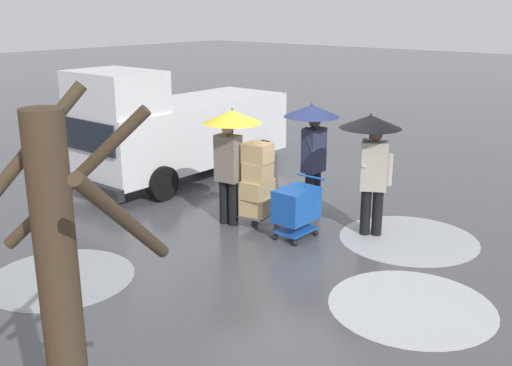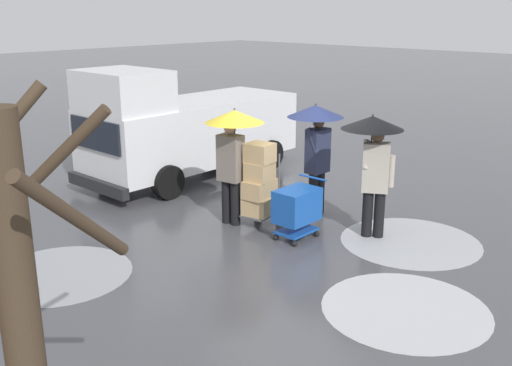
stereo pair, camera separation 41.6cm
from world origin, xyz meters
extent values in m
plane|color=#4C4C51|center=(0.00, 0.00, 0.00)|extent=(90.00, 90.00, 0.00)
cylinder|color=#ADAFB5|center=(-1.84, -0.92, 0.00)|extent=(2.35, 2.35, 0.01)
cylinder|color=silver|center=(-2.95, 1.24, 0.00)|extent=(2.21, 2.21, 0.01)
cylinder|color=#999BA0|center=(1.39, 3.77, 0.00)|extent=(2.14, 2.14, 0.01)
cube|color=white|center=(4.02, -1.26, 1.06)|extent=(1.99, 5.21, 1.40)
cube|color=white|center=(4.01, 0.64, 2.18)|extent=(1.85, 1.41, 0.84)
cube|color=black|center=(4.01, 1.36, 1.38)|extent=(1.66, 0.07, 0.63)
cube|color=#232326|center=(4.01, 1.40, 0.32)|extent=(1.96, 0.17, 0.24)
cylinder|color=black|center=(3.03, 0.34, 0.36)|extent=(0.24, 0.72, 0.72)
cylinder|color=black|center=(4.99, 0.36, 0.36)|extent=(0.24, 0.72, 0.72)
cylinder|color=black|center=(3.05, -2.88, 0.36)|extent=(0.24, 0.72, 0.72)
cylinder|color=black|center=(5.01, -2.87, 0.36)|extent=(0.24, 0.72, 0.72)
cube|color=#1951B2|center=(-0.31, 0.26, 0.60)|extent=(0.52, 0.76, 0.56)
cube|color=#1951B2|center=(-0.31, 0.26, 0.14)|extent=(0.47, 0.69, 0.04)
cylinder|color=#1951B2|center=(-0.31, -0.16, 1.00)|extent=(0.58, 0.04, 0.04)
sphere|color=black|center=(-0.52, 0.57, 0.05)|extent=(0.10, 0.10, 0.10)
sphere|color=black|center=(-0.10, 0.56, 0.05)|extent=(0.10, 0.10, 0.10)
sphere|color=black|center=(-0.52, -0.04, 0.05)|extent=(0.10, 0.10, 0.10)
sphere|color=black|center=(-0.11, -0.04, 0.05)|extent=(0.10, 0.10, 0.10)
cube|color=#515156|center=(0.57, 0.23, 0.22)|extent=(0.56, 0.66, 0.03)
cylinder|color=#515156|center=(0.40, -0.10, 0.77)|extent=(0.04, 0.04, 1.10)
cylinder|color=#515156|center=(0.84, -0.04, 0.77)|extent=(0.04, 0.04, 1.10)
cylinder|color=black|center=(0.38, -0.10, 0.10)|extent=(0.08, 0.21, 0.20)
cylinder|color=black|center=(0.86, -0.03, 0.10)|extent=(0.08, 0.21, 0.20)
cube|color=tan|center=(0.57, 0.23, 0.39)|extent=(0.57, 0.62, 0.31)
cube|color=tan|center=(0.57, 0.23, 0.70)|extent=(0.47, 0.64, 0.32)
cube|color=tan|center=(0.57, 0.23, 1.03)|extent=(0.49, 0.51, 0.33)
cube|color=tan|center=(0.57, 0.23, 1.36)|extent=(0.51, 0.46, 0.34)
cylinder|color=black|center=(0.22, -1.11, 0.41)|extent=(0.18, 0.18, 0.82)
cylinder|color=black|center=(0.23, -0.91, 0.41)|extent=(0.18, 0.18, 0.82)
cube|color=#282D47|center=(0.23, -1.01, 1.24)|extent=(0.30, 0.45, 0.84)
sphere|color=brown|center=(0.23, -1.01, 1.78)|extent=(0.22, 0.22, 0.22)
cylinder|color=#282D47|center=(0.22, -1.27, 1.19)|extent=(0.10, 0.10, 0.55)
cylinder|color=#282D47|center=(0.21, -0.83, 1.46)|extent=(0.31, 0.11, 0.50)
cylinder|color=#333338|center=(0.23, -0.91, 1.62)|extent=(0.02, 0.02, 0.86)
cone|color=navy|center=(0.23, -0.91, 2.00)|extent=(1.04, 1.04, 0.22)
sphere|color=#333338|center=(0.23, -0.91, 2.13)|extent=(0.04, 0.04, 0.04)
cylinder|color=black|center=(1.13, 0.51, 0.41)|extent=(0.18, 0.18, 0.82)
cylinder|color=black|center=(0.94, 0.49, 0.41)|extent=(0.18, 0.18, 0.82)
cube|color=slate|center=(1.03, 0.50, 1.24)|extent=(0.47, 0.34, 0.84)
sphere|color=tan|center=(1.03, 0.50, 1.78)|extent=(0.22, 0.22, 0.22)
cylinder|color=slate|center=(1.29, 0.53, 1.19)|extent=(0.10, 0.10, 0.55)
cylinder|color=slate|center=(0.86, 0.46, 1.46)|extent=(0.14, 0.31, 0.50)
cylinder|color=#333338|center=(0.94, 0.49, 1.62)|extent=(0.02, 0.02, 0.86)
cone|color=yellow|center=(0.94, 0.49, 2.00)|extent=(1.04, 1.04, 0.22)
sphere|color=#333338|center=(0.94, 0.49, 2.13)|extent=(0.04, 0.04, 0.04)
cylinder|color=black|center=(-1.31, -0.75, 0.41)|extent=(0.18, 0.18, 0.82)
cylinder|color=black|center=(-1.14, -0.65, 0.41)|extent=(0.18, 0.18, 0.82)
cube|color=#B2A899|center=(-1.22, -0.70, 1.24)|extent=(0.52, 0.46, 0.84)
sphere|color=brown|center=(-1.22, -0.70, 1.78)|extent=(0.22, 0.22, 0.22)
cylinder|color=#B2A899|center=(-1.45, -0.83, 1.19)|extent=(0.10, 0.10, 0.55)
cylinder|color=#B2A899|center=(-1.08, -0.59, 1.46)|extent=(0.24, 0.31, 0.50)
cylinder|color=#333338|center=(-1.14, -0.65, 1.62)|extent=(0.02, 0.02, 0.86)
cone|color=black|center=(-1.14, -0.65, 2.00)|extent=(1.04, 1.04, 0.22)
sphere|color=#333338|center=(-1.14, -0.65, 2.13)|extent=(0.04, 0.04, 0.04)
cube|color=brown|center=(-1.12, -0.87, 1.28)|extent=(0.34, 0.29, 0.44)
cylinder|color=#423323|center=(-3.46, 6.16, 2.71)|extent=(0.49, 0.91, 0.80)
cylinder|color=#423323|center=(-2.74, 5.99, 2.78)|extent=(0.82, 0.71, 0.95)
camera|label=1|loc=(-5.95, 8.02, 3.82)|focal=41.64mm
camera|label=2|loc=(-6.26, 7.75, 3.82)|focal=41.64mm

